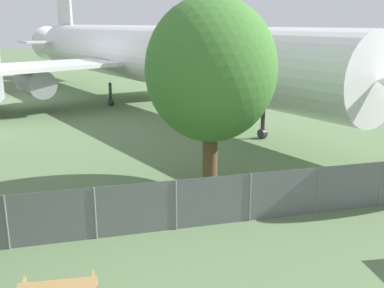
{
  "coord_description": "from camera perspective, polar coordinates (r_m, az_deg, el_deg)",
  "views": [
    {
      "loc": [
        -5.47,
        -3.48,
        6.52
      ],
      "look_at": [
        -1.21,
        12.59,
        2.0
      ],
      "focal_mm": 42.0,
      "sensor_mm": 36.0,
      "label": 1
    }
  ],
  "objects": [
    {
      "name": "perimeter_fence",
      "position": [
        15.26,
        7.36,
        -6.73
      ],
      "size": [
        56.07,
        0.07,
        1.7
      ],
      "color": "slate",
      "rests_on": "ground"
    },
    {
      "name": "airplane",
      "position": [
        36.39,
        -5.68,
        11.18
      ],
      "size": [
        39.15,
        47.77,
        12.9
      ],
      "rotation": [
        0.0,
        0.0,
        -1.22
      ],
      "color": "white",
      "rests_on": "ground"
    },
    {
      "name": "tree_left_of_cabin",
      "position": [
        17.38,
        2.42,
        9.32
      ],
      "size": [
        5.06,
        5.06,
        7.55
      ],
      "color": "brown",
      "rests_on": "ground"
    }
  ]
}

